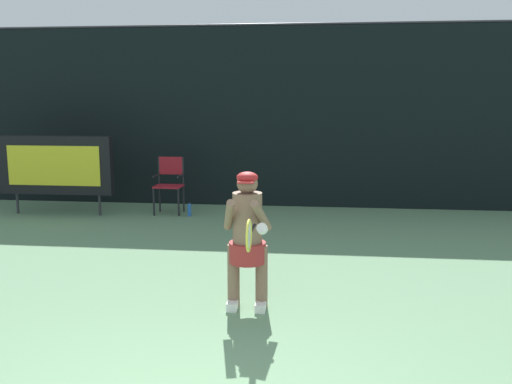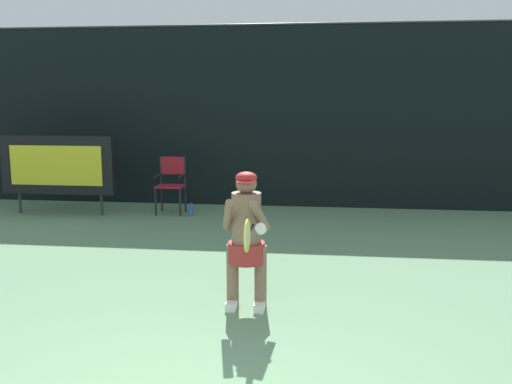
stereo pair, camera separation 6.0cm
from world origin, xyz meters
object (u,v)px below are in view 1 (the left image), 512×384
object	(u,v)px
umpire_chair	(169,181)
tennis_player	(247,235)
tennis_racket	(249,235)
water_bottle	(189,210)
scoreboard	(56,165)

from	to	relation	value
umpire_chair	tennis_player	bearing A→B (deg)	-65.85
tennis_racket	umpire_chair	bearing A→B (deg)	118.77
umpire_chair	tennis_racket	bearing A→B (deg)	-67.39
tennis_player	water_bottle	bearing A→B (deg)	110.56
scoreboard	tennis_racket	distance (m)	6.61
tennis_player	tennis_racket	distance (m)	0.62
scoreboard	tennis_player	size ratio (longest dim) A/B	1.50
water_bottle	tennis_racket	distance (m)	5.49
water_bottle	tennis_player	xyz separation A→B (m)	(1.70, -4.53, 0.67)
umpire_chair	tennis_racket	size ratio (longest dim) A/B	1.79
umpire_chair	tennis_player	xyz separation A→B (m)	(2.14, -4.76, 0.18)
umpire_chair	tennis_player	world-z (taller)	tennis_player
umpire_chair	tennis_racket	xyz separation A→B (m)	(2.23, -5.36, 0.33)
tennis_player	tennis_racket	world-z (taller)	tennis_player
scoreboard	water_bottle	world-z (taller)	scoreboard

